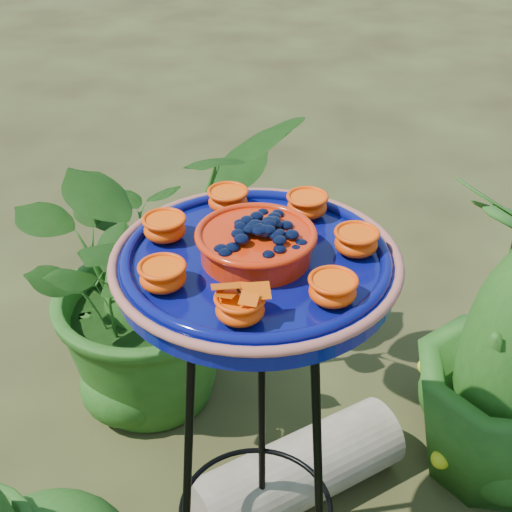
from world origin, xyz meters
name	(u,v)px	position (x,y,z in m)	size (l,w,h in m)	color
tripod_stand	(256,430)	(0.09, -0.04, 0.58)	(0.40, 0.40, 0.96)	black
feeder_dish	(256,259)	(0.09, -0.04, 1.00)	(0.56, 0.56, 0.11)	#070C58
driftwood_log	(298,471)	(0.12, 0.28, 0.10)	(0.20, 0.20, 0.60)	tan
shrub_back_left	(147,267)	(-0.43, 0.61, 0.47)	(0.85, 0.74, 0.95)	#1E4D14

